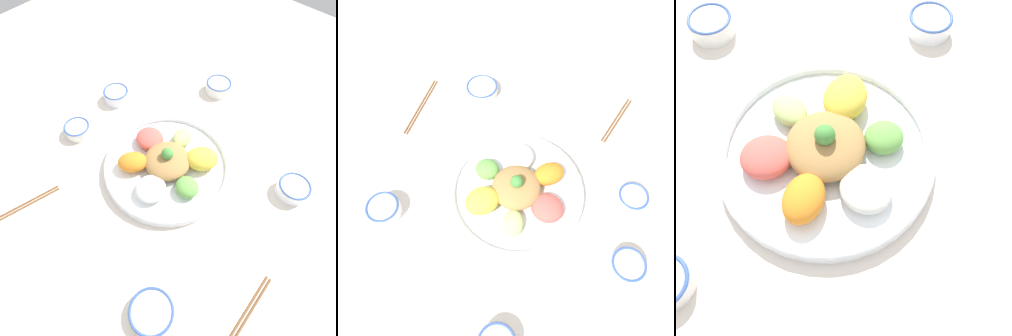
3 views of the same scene
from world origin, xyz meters
The scene contains 9 objects.
ground_plane centered at (0.00, 0.00, 0.00)m, with size 2.40×2.40×0.00m, color silver.
salad_platter centered at (0.01, 0.01, 0.03)m, with size 0.40×0.40×0.10m.
sauce_bowl_red centered at (0.26, -0.32, 0.02)m, with size 0.11×0.11×0.03m.
rice_bowl_blue centered at (0.35, 0.20, 0.02)m, with size 0.10×0.10×0.04m.
sauce_bowl_dark centered at (-0.34, 0.11, 0.02)m, with size 0.09×0.09×0.04m.
sauce_bowl_far centered at (-0.32, -0.09, 0.02)m, with size 0.09×0.09×0.04m.
chopsticks_pair_near centered at (-0.22, -0.37, 0.00)m, with size 0.07×0.21×0.01m.
chopsticks_pair_far centered at (0.44, -0.18, 0.00)m, with size 0.03×0.25×0.01m.
serving_spoon_extra centered at (-0.01, -0.47, 0.00)m, with size 0.06×0.13×0.01m.
Camera 2 is at (-0.11, 0.40, 0.91)m, focal length 35.00 mm.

